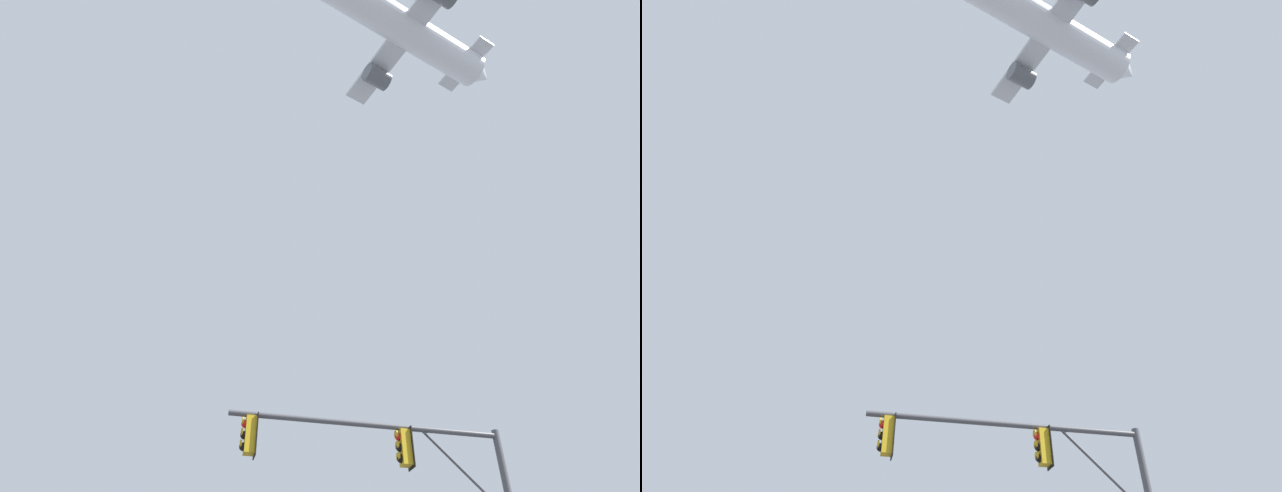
% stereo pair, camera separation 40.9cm
% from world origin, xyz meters
% --- Properties ---
extents(signal_pole_near, '(7.37, 1.30, 6.49)m').
position_xyz_m(signal_pole_near, '(3.57, 8.23, 4.94)').
color(signal_pole_near, '#4C4C51').
rests_on(signal_pole_near, ground).
extents(airplane, '(20.72, 16.00, 5.95)m').
position_xyz_m(airplane, '(9.48, 18.15, 46.89)').
color(airplane, white).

